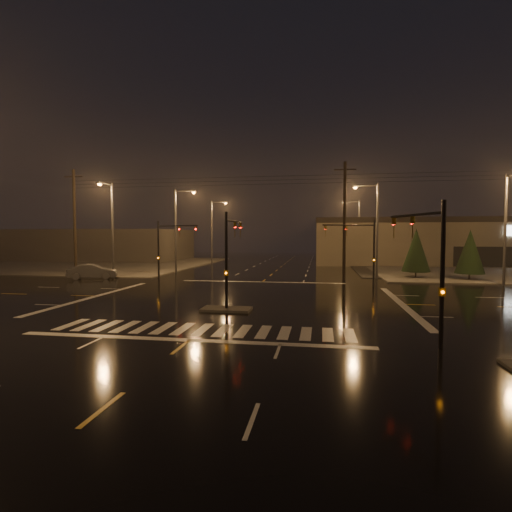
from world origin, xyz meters
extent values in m
plane|color=black|center=(0.00, 0.00, 0.00)|extent=(140.00, 140.00, 0.00)
cube|color=#43413C|center=(30.00, 30.00, 0.06)|extent=(36.00, 36.00, 0.12)
cube|color=#43413C|center=(-30.00, 30.00, 0.06)|extent=(36.00, 36.00, 0.12)
cube|color=#43413C|center=(0.00, -4.00, 0.07)|extent=(3.00, 1.60, 0.15)
cube|color=beige|center=(0.00, -9.00, 0.01)|extent=(15.00, 2.60, 0.01)
cube|color=beige|center=(0.00, -11.00, 0.01)|extent=(16.00, 0.50, 0.01)
cube|color=beige|center=(0.00, 11.00, 0.01)|extent=(16.00, 0.50, 0.01)
cube|color=brown|center=(35.00, 46.00, 3.50)|extent=(60.00, 28.00, 7.00)
cube|color=black|center=(35.00, 46.00, 6.80)|extent=(60.20, 28.20, 0.80)
cube|color=#433F3B|center=(-35.00, 42.00, 2.80)|extent=(30.00, 18.00, 5.60)
cylinder|color=black|center=(0.00, -4.00, 3.00)|extent=(0.18, 0.18, 6.00)
cylinder|color=black|center=(0.00, -1.75, 5.50)|extent=(0.12, 4.50, 0.12)
imported|color=#594707|center=(0.00, 0.27, 5.45)|extent=(0.16, 0.20, 1.00)
cube|color=#594707|center=(0.00, -4.00, 2.30)|extent=(0.25, 0.18, 0.35)
cylinder|color=black|center=(10.50, 10.50, 3.00)|extent=(0.18, 0.18, 6.00)
cylinder|color=black|center=(8.15, 9.64, 5.50)|extent=(4.74, 1.82, 0.12)
imported|color=#594707|center=(6.04, 8.88, 5.45)|extent=(0.24, 0.22, 1.00)
cube|color=#594707|center=(10.50, 10.50, 2.30)|extent=(0.25, 0.18, 0.35)
cylinder|color=black|center=(-10.50, 10.50, 3.00)|extent=(0.18, 0.18, 6.00)
cylinder|color=black|center=(-8.15, 9.64, 5.50)|extent=(4.74, 1.82, 0.12)
imported|color=#594707|center=(-6.04, 8.88, 5.45)|extent=(0.24, 0.22, 1.00)
cube|color=#594707|center=(-10.50, 10.50, 2.30)|extent=(0.25, 0.18, 0.35)
cylinder|color=black|center=(10.50, -10.50, 3.00)|extent=(0.18, 0.18, 6.00)
cylinder|color=black|center=(9.82, -8.62, 5.50)|extent=(1.48, 3.80, 0.12)
imported|color=#594707|center=(9.20, -6.93, 5.45)|extent=(0.22, 0.24, 1.00)
cube|color=#594707|center=(10.50, -10.50, 2.30)|extent=(0.25, 0.18, 0.35)
cylinder|color=#38383A|center=(-11.50, 18.00, 5.00)|extent=(0.24, 0.24, 10.00)
cylinder|color=#38383A|center=(-10.30, 18.00, 9.80)|extent=(2.40, 0.14, 0.14)
cube|color=#38383A|center=(-9.20, 18.00, 9.75)|extent=(0.70, 0.30, 0.18)
sphere|color=orange|center=(-9.20, 18.00, 9.62)|extent=(0.32, 0.32, 0.32)
cylinder|color=#38383A|center=(-11.50, 34.00, 5.00)|extent=(0.24, 0.24, 10.00)
cylinder|color=#38383A|center=(-10.30, 34.00, 9.80)|extent=(2.40, 0.14, 0.14)
cube|color=#38383A|center=(-9.20, 34.00, 9.75)|extent=(0.70, 0.30, 0.18)
sphere|color=orange|center=(-9.20, 34.00, 9.62)|extent=(0.32, 0.32, 0.32)
cylinder|color=#38383A|center=(11.50, 16.00, 5.00)|extent=(0.24, 0.24, 10.00)
cylinder|color=#38383A|center=(10.30, 16.00, 9.80)|extent=(2.40, 0.14, 0.14)
cube|color=#38383A|center=(9.20, 16.00, 9.75)|extent=(0.70, 0.30, 0.18)
sphere|color=orange|center=(9.20, 16.00, 9.62)|extent=(0.32, 0.32, 0.32)
cylinder|color=#38383A|center=(11.50, 36.00, 5.00)|extent=(0.24, 0.24, 10.00)
cylinder|color=#38383A|center=(10.30, 36.00, 9.80)|extent=(2.40, 0.14, 0.14)
cube|color=#38383A|center=(9.20, 36.00, 9.75)|extent=(0.70, 0.30, 0.18)
sphere|color=orange|center=(9.20, 36.00, 9.62)|extent=(0.32, 0.32, 0.32)
cylinder|color=#38383A|center=(-16.00, 11.50, 5.00)|extent=(0.24, 0.24, 10.00)
cylinder|color=#38383A|center=(-16.00, 10.30, 9.80)|extent=(0.14, 2.40, 0.14)
cube|color=#38383A|center=(-16.00, 9.20, 9.75)|extent=(0.30, 0.70, 0.18)
sphere|color=orange|center=(-16.00, 9.20, 9.62)|extent=(0.32, 0.32, 0.32)
cylinder|color=#38383A|center=(22.00, 11.50, 5.00)|extent=(0.24, 0.24, 10.00)
cylinder|color=black|center=(-22.00, 14.00, 6.00)|extent=(0.32, 0.32, 12.00)
cube|color=black|center=(-22.00, 14.00, 11.20)|extent=(2.20, 0.12, 0.12)
cylinder|color=black|center=(8.00, 14.00, 6.00)|extent=(0.32, 0.32, 12.00)
cube|color=black|center=(8.00, 14.00, 11.20)|extent=(2.20, 0.12, 0.12)
cylinder|color=black|center=(15.71, 17.24, 0.35)|extent=(0.18, 0.18, 0.70)
cone|color=black|center=(15.71, 17.24, 2.99)|extent=(2.93, 2.93, 4.58)
cylinder|color=black|center=(20.58, 15.77, 0.35)|extent=(0.18, 0.18, 0.70)
cone|color=black|center=(20.58, 15.77, 2.93)|extent=(2.85, 2.85, 4.45)
imported|color=black|center=(17.01, 23.69, 0.64)|extent=(1.74, 3.84, 1.28)
imported|color=#54565B|center=(-17.82, 10.57, 0.80)|extent=(5.12, 3.48, 1.60)
camera|label=1|loc=(5.65, -27.51, 4.59)|focal=28.00mm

